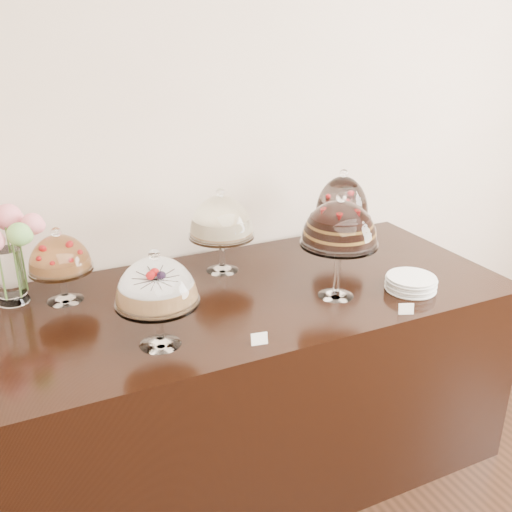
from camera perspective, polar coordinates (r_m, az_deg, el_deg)
name	(u,v)px	position (r m, az deg, el deg)	size (l,w,h in m)	color
wall_back	(245,126)	(2.83, -1.16, 12.87)	(5.00, 0.04, 3.00)	beige
display_counter	(251,380)	(2.67, -0.47, -12.26)	(2.20, 1.00, 0.90)	black
cake_stand_sugar_sponge	(156,286)	(1.98, -9.93, -2.96)	(0.29, 0.29, 0.36)	white
cake_stand_choco_layer	(340,227)	(2.31, 8.37, 2.90)	(0.32, 0.32, 0.45)	white
cake_stand_cheesecake	(221,220)	(2.56, -3.50, 3.60)	(0.30, 0.30, 0.39)	white
cake_stand_dark_choco	(342,201)	(2.82, 8.63, 5.50)	(0.27, 0.27, 0.42)	white
cake_stand_fruit_tart	(60,257)	(2.42, -19.05, -0.11)	(0.26, 0.26, 0.32)	white
flower_vase	(1,242)	(2.45, -24.10, 1.33)	(0.30, 0.33, 0.41)	white
plate_stack	(411,283)	(2.52, 15.23, -2.65)	(0.21, 0.21, 0.06)	white
price_card_left	(259,339)	(2.04, 0.33, -8.28)	(0.06, 0.01, 0.04)	white
price_card_right	(406,309)	(2.32, 14.78, -5.14)	(0.06, 0.01, 0.04)	white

